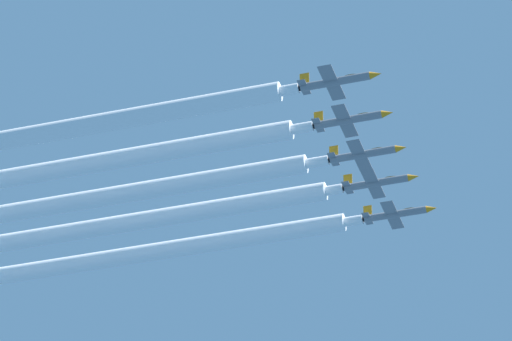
{
  "coord_description": "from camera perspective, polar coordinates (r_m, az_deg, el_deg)",
  "views": [
    {
      "loc": [
        211.22,
        47.33,
        1.97
      ],
      "look_at": [
        0.02,
        -17.21,
        144.46
      ],
      "focal_mm": 121.53,
      "sensor_mm": 36.0,
      "label": 1
    }
  ],
  "objects": [
    {
      "name": "jet_far_right",
      "position": [
        243.72,
        2.7,
        2.96
      ],
      "size": [
        8.46,
        12.32,
        2.96
      ],
      "color": "slate"
    },
    {
      "name": "smoke_trail_far_right",
      "position": [
        255.2,
        -6.51,
        1.32
      ],
      "size": [
        2.87,
        73.29,
        2.87
      ],
      "color": "white"
    },
    {
      "name": "jet_center",
      "position": [
        259.32,
        3.61,
        0.55
      ],
      "size": [
        8.46,
        12.32,
        2.96
      ],
      "color": "slate"
    },
    {
      "name": "jet_inner_right",
      "position": [
        252.28,
        3.13,
        1.69
      ],
      "size": [
        8.46,
        12.32,
        2.96
      ],
      "color": "slate"
    },
    {
      "name": "smoke_trail_inner_right",
      "position": [
        265.76,
        -7.09,
        -0.06
      ],
      "size": [
        2.87,
        86.17,
        2.87
      ],
      "color": "white"
    },
    {
      "name": "jet_inner_left",
      "position": [
        266.28,
        4.05,
        -0.39
      ],
      "size": [
        8.46,
        12.32,
        2.96
      ],
      "color": "slate"
    },
    {
      "name": "smoke_trail_center",
      "position": [
        273.64,
        -7.01,
        -1.21
      ],
      "size": [
        2.87,
        92.74,
        2.87
      ],
      "color": "white"
    },
    {
      "name": "jet_far_left",
      "position": [
        274.6,
        4.68,
        -1.43
      ],
      "size": [
        8.46,
        12.32,
        2.96
      ],
      "color": "slate"
    },
    {
      "name": "smoke_trail_inner_left",
      "position": [
        276.8,
        -4.39,
        -1.76
      ],
      "size": [
        2.87,
        72.4,
        2.87
      ],
      "color": "white"
    },
    {
      "name": "smoke_trail_far_left",
      "position": [
        285.94,
        -4.27,
        -2.83
      ],
      "size": [
        2.87,
        80.13,
        2.87
      ],
      "color": "white"
    }
  ]
}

